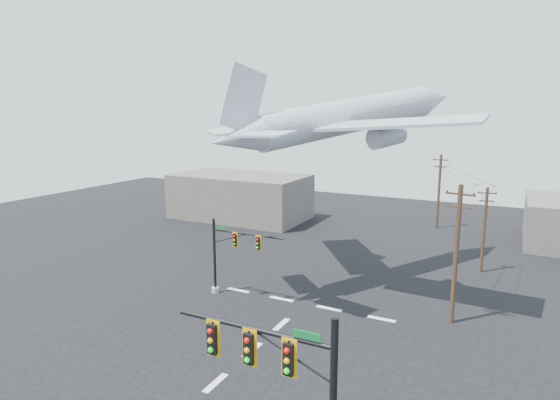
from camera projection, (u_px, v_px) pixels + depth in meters
The scene contains 10 objects.
ground at pixel (215, 383), 25.49m from camera, with size 120.00×120.00×0.00m, color black.
lane_markings at pixel (263, 341), 30.16m from camera, with size 14.00×21.20×0.01m.
signal_mast_near at pixel (290, 397), 16.96m from camera, with size 6.90×0.85×7.77m.
signal_mast_far at pixel (228, 255), 36.99m from camera, with size 6.51×0.68×6.18m.
utility_pole_a at pixel (456, 252), 31.84m from camera, with size 1.94×0.56×9.80m.
utility_pole_b at pixel (484, 228), 42.32m from camera, with size 1.60×0.27×7.91m.
utility_pole_c at pixel (439, 190), 58.36m from camera, with size 1.90×0.35×9.29m.
power_lines at pixel (466, 181), 44.01m from camera, with size 7.84×27.59×0.28m.
airliner at pixel (349, 117), 38.52m from camera, with size 21.86×23.88×6.80m.
building_left at pixel (240, 196), 64.47m from camera, with size 18.00×10.00×6.00m, color #635F57.
Camera 1 is at (13.64, -19.04, 14.60)m, focal length 30.00 mm.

